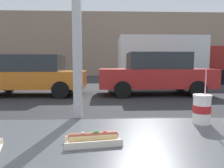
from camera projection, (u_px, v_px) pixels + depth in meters
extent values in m
plane|color=#2D2D30|center=(100.00, 92.00, 9.30)|extent=(60.00, 60.00, 0.00)
cube|color=#9E998E|center=(93.00, 152.00, 2.93)|extent=(16.00, 2.80, 0.12)
cube|color=#2A2C30|center=(78.00, 120.00, 1.28)|extent=(2.33, 0.02, 0.02)
cube|color=#9E9EA3|center=(77.00, 7.00, 1.26)|extent=(0.05, 0.08, 1.36)
cube|color=gray|center=(102.00, 44.00, 21.67)|extent=(28.00, 1.20, 6.48)
cylinder|color=white|center=(202.00, 110.00, 1.17)|extent=(0.10, 0.10, 0.15)
cylinder|color=red|center=(202.00, 109.00, 1.17)|extent=(0.10, 0.10, 0.04)
cylinder|color=black|center=(202.00, 98.00, 1.16)|extent=(0.09, 0.09, 0.01)
cylinder|color=white|center=(202.00, 96.00, 1.16)|extent=(0.10, 0.10, 0.01)
cylinder|color=pink|center=(206.00, 85.00, 1.15)|extent=(0.02, 0.03, 0.20)
cube|color=beige|center=(93.00, 143.00, 0.88)|extent=(0.25, 0.12, 0.01)
cube|color=beige|center=(94.00, 145.00, 0.84)|extent=(0.24, 0.04, 0.03)
cube|color=beige|center=(92.00, 137.00, 0.92)|extent=(0.24, 0.04, 0.03)
cylinder|color=tan|center=(93.00, 138.00, 0.88)|extent=(0.21, 0.07, 0.04)
cylinder|color=#9E4733|center=(93.00, 135.00, 0.87)|extent=(0.21, 0.06, 0.03)
cube|color=red|center=(105.00, 132.00, 0.88)|extent=(0.01, 0.01, 0.01)
cube|color=beige|center=(83.00, 133.00, 0.87)|extent=(0.01, 0.01, 0.01)
cube|color=#337A2D|center=(98.00, 132.00, 0.88)|extent=(0.01, 0.01, 0.01)
cube|color=#337A2D|center=(94.00, 133.00, 0.87)|extent=(0.01, 0.01, 0.01)
cube|color=#337A2D|center=(96.00, 132.00, 0.88)|extent=(0.01, 0.01, 0.01)
cube|color=orange|center=(32.00, 79.00, 8.45)|extent=(4.32, 1.84, 0.66)
cube|color=#282D33|center=(34.00, 63.00, 8.39)|extent=(2.25, 1.62, 0.65)
cylinder|color=black|center=(69.00, 85.00, 9.45)|extent=(0.64, 0.18, 0.64)
cylinder|color=black|center=(60.00, 90.00, 7.62)|extent=(0.64, 0.18, 0.64)
cylinder|color=black|center=(9.00, 85.00, 9.34)|extent=(0.64, 0.18, 0.64)
cube|color=red|center=(155.00, 78.00, 8.64)|extent=(4.59, 1.87, 0.75)
cube|color=#282D33|center=(157.00, 61.00, 8.58)|extent=(2.39, 1.64, 0.66)
cylinder|color=black|center=(180.00, 84.00, 9.67)|extent=(0.64, 0.18, 0.64)
cylinder|color=black|center=(198.00, 89.00, 7.81)|extent=(0.64, 0.18, 0.64)
cylinder|color=black|center=(119.00, 84.00, 9.55)|extent=(0.64, 0.18, 0.64)
cylinder|color=black|center=(123.00, 90.00, 7.70)|extent=(0.64, 0.18, 0.64)
cube|color=silver|center=(161.00, 57.00, 13.56)|extent=(5.44, 2.20, 2.55)
cube|color=maroon|center=(213.00, 62.00, 13.74)|extent=(1.90, 2.10, 1.90)
cylinder|color=black|center=(205.00, 75.00, 14.88)|extent=(0.90, 0.24, 0.90)
cylinder|color=black|center=(221.00, 77.00, 12.79)|extent=(0.90, 0.24, 0.90)
cylinder|color=black|center=(142.00, 75.00, 14.74)|extent=(0.90, 0.24, 0.90)
cylinder|color=black|center=(148.00, 77.00, 12.56)|extent=(0.90, 0.24, 0.90)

